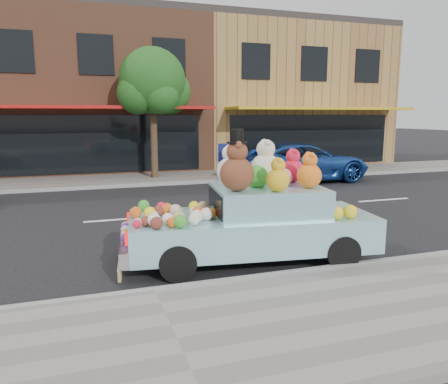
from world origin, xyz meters
name	(u,v)px	position (x,y,z in m)	size (l,w,h in m)	color
ground	(121,220)	(0.00, 0.00, 0.00)	(120.00, 120.00, 0.00)	black
near_sidewalk	(177,343)	(0.00, -6.50, 0.06)	(60.00, 3.00, 0.12)	gray
far_sidewalk	(104,181)	(0.00, 6.50, 0.06)	(60.00, 3.00, 0.12)	gray
near_kerb	(154,292)	(0.00, -5.00, 0.07)	(60.00, 0.12, 0.13)	gray
far_kerb	(107,187)	(0.00, 5.00, 0.07)	(60.00, 0.12, 0.13)	gray
storefront_mid	(94,94)	(0.00, 11.97, 3.64)	(10.00, 9.80, 7.30)	brown
storefront_right	(277,96)	(10.00, 11.97, 3.64)	(10.00, 9.80, 7.30)	olive
street_tree	(153,87)	(2.03, 6.55, 3.69)	(3.00, 2.70, 5.22)	#38281C
car_blue	(302,162)	(7.47, 4.31, 0.76)	(2.51, 5.45, 1.51)	#1C469C
art_car	(252,217)	(1.96, -3.94, 0.81)	(4.67, 2.32, 2.38)	black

